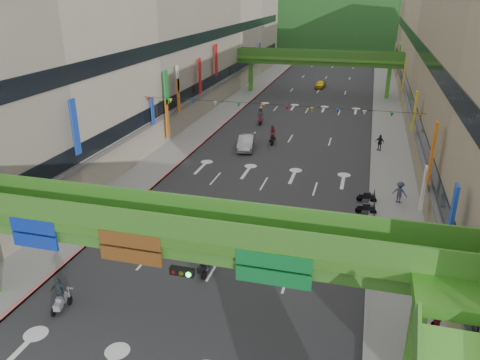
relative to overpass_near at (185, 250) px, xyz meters
name	(u,v)px	position (x,y,z in m)	size (l,w,h in m)	color
road_slab	(303,117)	(-0.93, 44.62, -5.20)	(18.00, 140.00, 0.02)	#28282B
sidewalk_left	(224,112)	(-11.93, 44.62, -5.13)	(4.00, 140.00, 0.15)	gray
sidewalk_right	(388,123)	(10.07, 44.62, -5.13)	(4.00, 140.00, 0.15)	gray
curb_left	(238,112)	(-10.03, 44.62, -5.12)	(0.20, 140.00, 0.18)	#CC5959
curb_right	(373,121)	(8.17, 44.62, -5.12)	(0.20, 140.00, 0.18)	gray
building_row_left	(168,41)	(-19.86, 44.62, 4.25)	(12.80, 95.00, 19.00)	#9E937F
building_row_right	(469,49)	(18.00, 44.62, 4.25)	(12.80, 95.00, 19.00)	gray
overpass_near	(185,250)	(0.00, 0.00, 0.00)	(28.00, 12.27, 7.10)	#4C9E2D
overpass_far	(318,61)	(-0.93, 59.62, 0.20)	(28.00, 2.20, 7.10)	#4C9E2D
hill_left	(305,39)	(-15.93, 154.62, -5.21)	(168.00, 140.00, 112.00)	#1C4419
hill_right	(420,36)	(24.07, 174.62, -5.21)	(208.00, 176.00, 128.00)	#1C4419
bunting_string	(275,107)	(-0.93, 24.62, 0.75)	(26.00, 0.36, 0.47)	black
scooter_rider_near	(205,259)	(-1.26, 5.88, -4.14)	(0.78, 1.58, 2.22)	black
scooter_rider_mid	(273,134)	(-2.50, 31.98, -4.08)	(0.96, 1.60, 2.17)	black
scooter_rider_left	(60,294)	(-7.50, 0.62, -4.20)	(1.04, 1.58, 2.01)	gray
scooter_rider_far	(261,116)	(-5.62, 39.69, -4.09)	(0.95, 1.60, 2.17)	maroon
parked_scooter_row	(365,228)	(7.87, 13.49, -4.68)	(1.60, 11.55, 1.08)	black
car_silver	(246,142)	(-4.89, 29.62, -4.46)	(1.59, 4.55, 1.50)	#96989E
car_yellow	(320,84)	(-0.93, 65.76, -4.55)	(1.55, 3.85, 1.31)	yellow
pedestrian_red	(435,335)	(11.27, 2.62, -4.29)	(0.89, 0.69, 1.82)	maroon
pedestrian_dark	(380,144)	(8.87, 32.54, -4.36)	(0.99, 0.41, 1.69)	black
pedestrian_blue	(399,194)	(10.34, 19.32, -4.32)	(0.83, 0.53, 1.78)	#343C54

